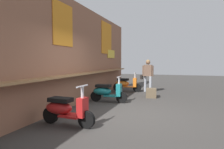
% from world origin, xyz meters
% --- Properties ---
extents(ground_plane, '(35.04, 35.04, 0.00)m').
position_xyz_m(ground_plane, '(0.00, 0.00, 0.00)').
color(ground_plane, '#383533').
extents(market_stall_facade, '(12.51, 0.61, 3.53)m').
position_xyz_m(market_stall_facade, '(0.00, 2.02, 1.76)').
color(market_stall_facade, '#8C5B44').
rests_on(market_stall_facade, ground_plane).
extents(scooter_red, '(0.49, 1.40, 0.97)m').
position_xyz_m(scooter_red, '(-1.40, 1.08, 0.39)').
color(scooter_red, red).
rests_on(scooter_red, ground_plane).
extents(scooter_teal, '(0.46, 1.40, 0.97)m').
position_xyz_m(scooter_teal, '(1.43, 1.08, 0.39)').
color(scooter_teal, '#197075').
rests_on(scooter_teal, ground_plane).
extents(scooter_orange, '(0.48, 1.40, 0.97)m').
position_xyz_m(scooter_orange, '(4.17, 1.08, 0.39)').
color(scooter_orange, orange).
rests_on(scooter_orange, ground_plane).
extents(shopper_with_handbag, '(0.32, 0.64, 1.59)m').
position_xyz_m(shopper_with_handbag, '(4.37, 0.02, 0.95)').
color(shopper_with_handbag, '#999EA8').
rests_on(shopper_with_handbag, ground_plane).
extents(merchandise_crate, '(0.57, 0.48, 0.37)m').
position_xyz_m(merchandise_crate, '(2.95, -0.36, 0.18)').
color(merchandise_crate, brown).
rests_on(merchandise_crate, ground_plane).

